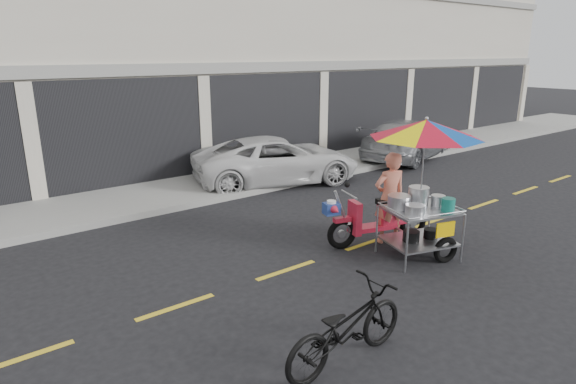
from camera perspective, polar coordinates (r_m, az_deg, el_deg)
ground at (r=9.45m, az=9.53°, el=-5.96°), size 90.00×90.00×0.00m
sidewalk at (r=13.56m, az=-7.59°, el=1.33°), size 45.00×3.00×0.15m
shophouse_block at (r=18.94m, az=-8.48°, el=18.22°), size 36.00×8.11×10.40m
centerline at (r=9.45m, az=9.53°, el=-5.94°), size 42.00×0.10×0.01m
white_pickup at (r=13.43m, az=-1.34°, el=3.82°), size 5.06×3.37×1.29m
silver_pickup at (r=17.04m, az=14.01°, el=6.10°), size 4.96×3.14×1.34m
near_bicycle at (r=5.82m, az=6.90°, el=-15.61°), size 1.83×0.67×0.95m
food_vendor_rig at (r=8.78m, az=14.28°, el=2.81°), size 2.47×2.46×2.51m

